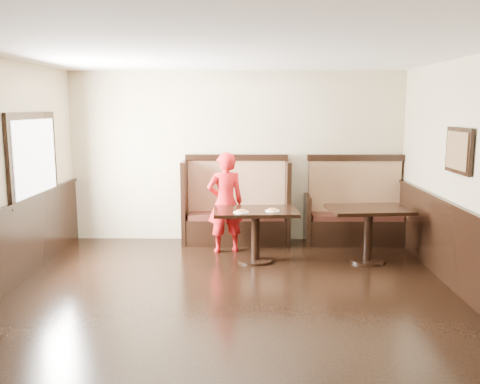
{
  "coord_description": "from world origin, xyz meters",
  "views": [
    {
      "loc": [
        0.18,
        -4.9,
        2.21
      ],
      "look_at": [
        0.08,
        2.35,
        1.0
      ],
      "focal_mm": 38.0,
      "sensor_mm": 36.0,
      "label": 1
    }
  ],
  "objects_px": {
    "booth_neighbor": "(355,214)",
    "child": "(225,203)",
    "booth_main": "(236,211)",
    "table_main": "(255,222)",
    "table_neighbor": "(369,221)"
  },
  "relations": [
    {
      "from": "booth_neighbor",
      "to": "child",
      "type": "xyz_separation_m",
      "value": [
        -2.1,
        -0.57,
        0.29
      ]
    },
    {
      "from": "booth_main",
      "to": "child",
      "type": "xyz_separation_m",
      "value": [
        -0.15,
        -0.57,
        0.25
      ]
    },
    {
      "from": "table_main",
      "to": "child",
      "type": "distance_m",
      "value": 0.69
    },
    {
      "from": "booth_main",
      "to": "child",
      "type": "height_order",
      "value": "child"
    },
    {
      "from": "booth_neighbor",
      "to": "child",
      "type": "height_order",
      "value": "child"
    },
    {
      "from": "table_main",
      "to": "child",
      "type": "relative_size",
      "value": 0.8
    },
    {
      "from": "booth_main",
      "to": "child",
      "type": "distance_m",
      "value": 0.64
    },
    {
      "from": "booth_neighbor",
      "to": "child",
      "type": "relative_size",
      "value": 1.07
    },
    {
      "from": "table_neighbor",
      "to": "child",
      "type": "height_order",
      "value": "child"
    },
    {
      "from": "child",
      "to": "table_main",
      "type": "bearing_deg",
      "value": 117.73
    },
    {
      "from": "booth_main",
      "to": "booth_neighbor",
      "type": "relative_size",
      "value": 1.06
    },
    {
      "from": "booth_main",
      "to": "table_neighbor",
      "type": "relative_size",
      "value": 1.46
    },
    {
      "from": "table_main",
      "to": "table_neighbor",
      "type": "height_order",
      "value": "table_neighbor"
    },
    {
      "from": "booth_main",
      "to": "table_main",
      "type": "distance_m",
      "value": 1.1
    },
    {
      "from": "table_main",
      "to": "table_neighbor",
      "type": "distance_m",
      "value": 1.63
    }
  ]
}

